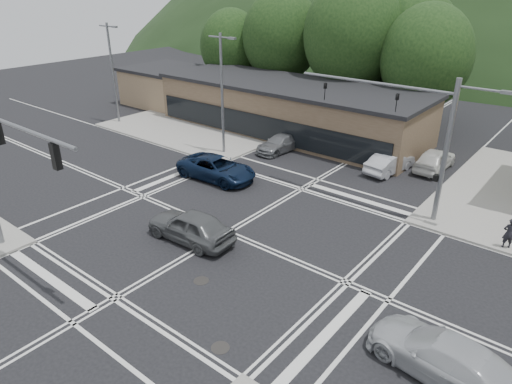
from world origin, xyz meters
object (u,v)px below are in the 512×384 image
Objects in this scene: car_blue_west at (217,168)px; car_northbound at (281,143)px; car_queue_b at (435,159)px; car_queue_a at (390,163)px; car_silver_east at (443,356)px; car_grey_center at (191,226)px; pedestrian at (509,233)px.

car_blue_west reaches higher than car_northbound.
car_blue_west is 7.23m from car_northbound.
car_queue_b is at bearing 25.29° from car_northbound.
car_queue_a is (8.67, 8.50, -0.06)m from car_blue_west.
car_silver_east is 23.04m from car_northbound.
car_grey_center is 15.83m from car_queue_a.
car_northbound is 18.07m from pedestrian.
car_grey_center is at bearing -85.65° from car_silver_east.
pedestrian is at bearing -8.69° from car_northbound.
car_queue_a is at bearing 161.79° from car_grey_center.
car_northbound is (-8.56, -1.28, -0.06)m from car_queue_a.
car_grey_center is 1.13× the size of car_queue_a.
car_grey_center is 13.21m from car_silver_east.
car_blue_west is 1.29× the size of car_queue_a.
car_queue_b reaches higher than car_queue_a.
car_silver_east is (13.19, -0.85, -0.06)m from car_grey_center.
car_grey_center reaches higher than car_blue_west.
car_blue_west is at bearing -22.11° from pedestrian.
pedestrian reaches higher than car_silver_east.
pedestrian is at bearing 154.68° from car_queue_a.
car_silver_east reaches higher than car_northbound.
car_queue_b is at bearing 156.93° from car_grey_center.
car_queue_a is at bearing -64.24° from pedestrian.
pedestrian is at bearing -85.77° from car_blue_west.
car_queue_a is (-9.05, 16.13, -0.06)m from car_silver_east.
car_queue_a is at bearing -49.45° from car_blue_west.
pedestrian reaches higher than car_blue_west.
car_queue_b reaches higher than car_blue_west.
car_blue_west is at bearing 44.67° from car_queue_b.
car_northbound is 2.81× the size of pedestrian.
car_queue_a is 3.36m from car_queue_b.
car_blue_west is 1.05× the size of car_silver_east.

